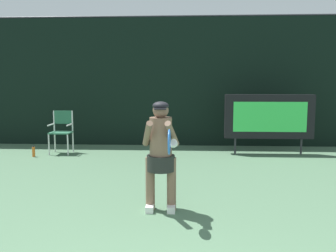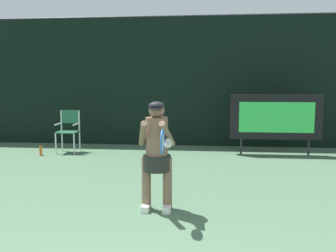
{
  "view_description": "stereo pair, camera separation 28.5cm",
  "coord_description": "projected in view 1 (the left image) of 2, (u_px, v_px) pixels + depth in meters",
  "views": [
    {
      "loc": [
        0.25,
        -1.61,
        1.78
      ],
      "look_at": [
        -0.06,
        4.42,
        1.05
      ],
      "focal_mm": 37.84,
      "sensor_mm": 36.0,
      "label": 1
    },
    {
      "loc": [
        0.54,
        -1.59,
        1.78
      ],
      "look_at": [
        -0.06,
        4.42,
        1.05
      ],
      "focal_mm": 37.84,
      "sensor_mm": 36.0,
      "label": 2
    }
  ],
  "objects": [
    {
      "name": "scoreboard",
      "position": [
        269.0,
        117.0,
        8.85
      ],
      "size": [
        2.2,
        0.21,
        1.5
      ],
      "color": "black",
      "rests_on": "ground"
    },
    {
      "name": "umpire_chair",
      "position": [
        62.0,
        129.0,
        9.01
      ],
      "size": [
        0.52,
        0.44,
        1.08
      ],
      "color": "white",
      "rests_on": "ground"
    },
    {
      "name": "water_bottle",
      "position": [
        34.0,
        152.0,
        8.6
      ],
      "size": [
        0.07,
        0.07,
        0.27
      ],
      "color": "orange",
      "rests_on": "ground"
    },
    {
      "name": "backdrop_screen",
      "position": [
        177.0,
        82.0,
        10.03
      ],
      "size": [
        18.0,
        0.12,
        3.66
      ],
      "color": "black",
      "rests_on": "ground"
    },
    {
      "name": "tennis_player",
      "position": [
        161.0,
        151.0,
        4.9
      ],
      "size": [
        0.52,
        0.59,
        1.53
      ],
      "color": "white",
      "rests_on": "ground"
    },
    {
      "name": "tennis_racket",
      "position": [
        169.0,
        142.0,
        4.35
      ],
      "size": [
        0.03,
        0.6,
        0.31
      ],
      "rotation": [
        0.0,
        0.0,
        -0.08
      ],
      "color": "black"
    }
  ]
}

